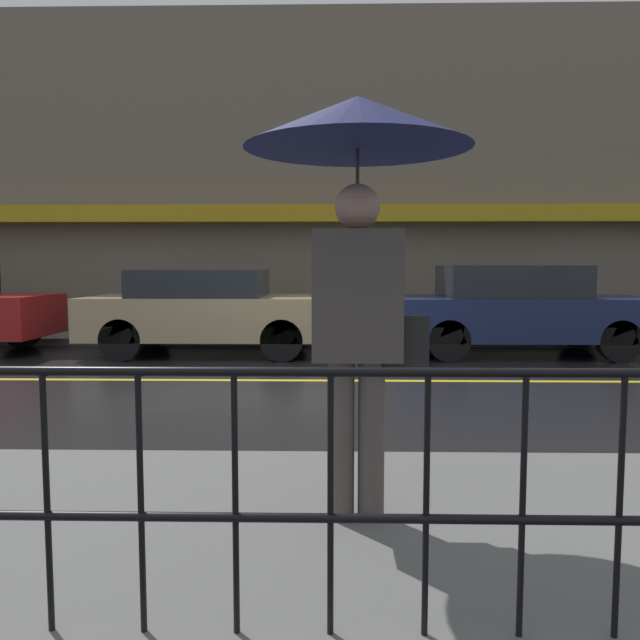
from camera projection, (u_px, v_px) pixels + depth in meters
ground_plane at (292, 381)px, 8.24m from camera, size 80.00×80.00×0.00m
sidewalk_near at (234, 532)px, 3.39m from camera, size 28.00×2.56×0.13m
sidewalk_far at (307, 338)px, 12.64m from camera, size 28.00×1.68×0.13m
lane_marking at (292, 380)px, 8.24m from camera, size 25.20×0.12×0.01m
building_storefront at (308, 177)px, 13.32m from camera, size 28.00×0.85×6.92m
railing_foreground at (187, 468)px, 2.30m from camera, size 12.00×0.04×1.01m
pedestrian at (358, 181)px, 3.27m from camera, size 1.20×1.20×2.26m
car_tan at (209, 310)px, 10.73m from camera, size 4.15×1.92×1.45m
car_navy at (516, 309)px, 10.62m from camera, size 4.31×1.87×1.52m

